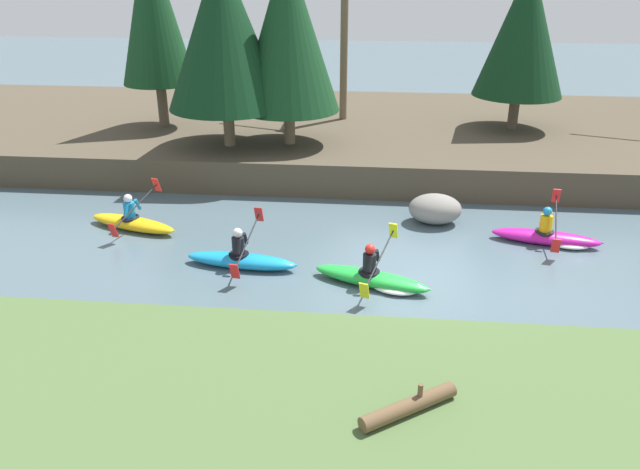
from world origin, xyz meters
TOP-DOWN VIEW (x-y plane):
  - ground_plane at (0.00, 0.00)m, footprint 90.00×90.00m
  - riverbank_far at (0.00, 10.79)m, footprint 44.00×11.47m
  - conifer_tree_far_left at (-8.87, 9.26)m, footprint 2.57×2.57m
  - conifer_tree_left at (-5.87, 6.98)m, footprint 3.75×3.75m
  - conifer_tree_mid_left at (-3.92, 7.40)m, footprint 3.31×3.31m
  - conifer_tree_centre at (3.88, 10.21)m, footprint 3.14×3.14m
  - bare_tree_upstream at (-2.34, 11.14)m, footprint 3.80×3.75m
  - kayaker_lead at (3.57, 2.33)m, footprint 2.79×2.06m
  - kayaker_middle at (-0.87, -0.38)m, footprint 2.75×2.02m
  - kayaker_trailing at (-4.06, 0.25)m, footprint 2.79×2.07m
  - kayaker_far_back at (-7.49, 2.19)m, footprint 2.76×2.02m
  - boulder_midstream at (0.69, 3.48)m, footprint 1.46×1.14m
  - driftwood_log at (-0.32, -5.35)m, footprint 1.48×1.16m

SIDE VIEW (x-z plane):
  - ground_plane at x=0.00m, z-range 0.00..0.00m
  - kayaker_lead at x=3.57m, z-range -0.40..0.80m
  - kayaker_middle at x=-0.87m, z-range -0.40..0.80m
  - kayaker_trailing at x=-4.06m, z-range -0.38..0.82m
  - kayaker_far_back at x=-7.49m, z-range -0.38..0.82m
  - boulder_midstream at x=0.69m, z-range 0.00..0.82m
  - riverbank_far at x=0.00m, z-range 0.00..1.06m
  - driftwood_log at x=-0.32m, z-range 0.50..0.94m
  - bare_tree_upstream at x=-2.34m, z-range 0.86..7.77m
  - conifer_tree_centre at x=3.88m, z-range 1.65..7.39m
  - conifer_tree_mid_left at x=-3.92m, z-range 1.62..7.77m
  - conifer_tree_left at x=-5.87m, z-range 1.68..7.78m
  - conifer_tree_far_left at x=-8.87m, z-range 1.83..8.62m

